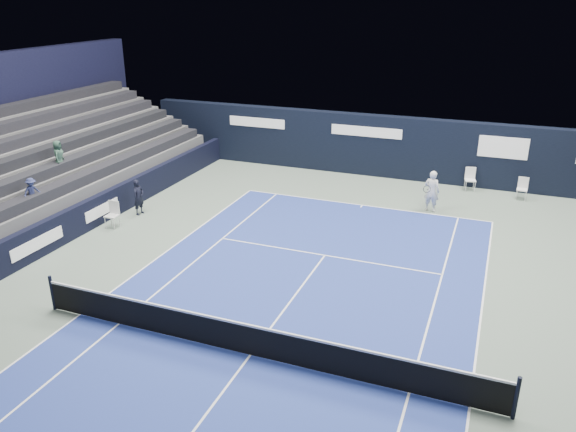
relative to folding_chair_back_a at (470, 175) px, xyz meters
name	(u,v)px	position (x,y,z in m)	size (l,w,h in m)	color
ground	(279,317)	(-4.22, -13.85, -0.73)	(48.00, 48.00, 0.00)	#59695D
court_surface	(250,355)	(-4.22, -15.85, -0.72)	(10.97, 23.77, 0.01)	navy
folding_chair_back_a	(470,175)	(0.00, 0.00, 0.00)	(0.57, 0.60, 1.09)	white
folding_chair_back_b	(523,187)	(2.33, -0.53, -0.15)	(0.48, 0.46, 1.02)	silver
line_judge_chair	(113,212)	(-12.96, -9.95, -0.12)	(0.49, 0.47, 1.07)	silver
line_judge	(139,197)	(-12.81, -8.40, 0.04)	(0.56, 0.36, 1.52)	black
court_markings	(250,355)	(-4.22, -15.85, -0.72)	(11.03, 23.83, 0.00)	white
tennis_net	(250,339)	(-4.22, -15.85, -0.22)	(12.90, 0.10, 1.10)	black
back_sponsor_wall	(386,147)	(-4.22, 0.65, 0.83)	(26.00, 0.63, 3.10)	black
side_barrier_left	(98,210)	(-13.72, -9.88, -0.13)	(0.33, 22.00, 1.20)	black
spectator_stand	(38,162)	(-17.49, -8.88, 1.23)	(6.00, 18.00, 6.40)	#48484A
tennis_player	(432,191)	(-1.33, -3.58, 0.18)	(0.73, 0.89, 1.81)	silver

